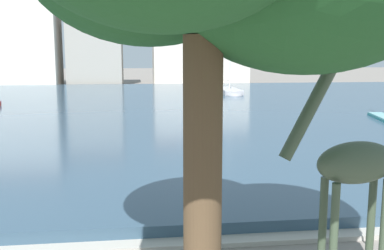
{
  "coord_description": "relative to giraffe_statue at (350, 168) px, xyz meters",
  "views": [
    {
      "loc": [
        0.6,
        -2.01,
        4.44
      ],
      "look_at": [
        2.34,
        12.0,
        2.2
      ],
      "focal_mm": 41.32,
      "sensor_mm": 36.0,
      "label": 1
    }
  ],
  "objects": [
    {
      "name": "giraffe_statue",
      "position": [
        0.0,
        0.0,
        0.0
      ],
      "size": [
        2.64,
        0.8,
        4.61
      ],
      "color": "#3D4C38",
      "rests_on": "ground"
    },
    {
      "name": "townhouse_wide_warehouse",
      "position": [
        -19.34,
        57.5,
        4.37
      ],
      "size": [
        9.18,
        6.78,
        13.42
      ],
      "color": "beige",
      "rests_on": "ground"
    },
    {
      "name": "sailboat_grey",
      "position": [
        5.77,
        38.08,
        -1.86
      ],
      "size": [
        2.03,
        7.32,
        9.39
      ],
      "color": "#939399",
      "rests_on": "ground"
    },
    {
      "name": "harbor_water",
      "position": [
        -4.54,
        28.78,
        -2.14
      ],
      "size": [
        85.81,
        52.81,
        0.42
      ],
      "primitive_type": "cube",
      "color": "#334C60",
      "rests_on": "ground"
    },
    {
      "name": "townhouse_corner_house",
      "position": [
        1.48,
        61.03,
        2.65
      ],
      "size": [
        5.91,
        6.88,
        9.97
      ],
      "color": "beige",
      "rests_on": "ground"
    },
    {
      "name": "townhouse_tall_gabled",
      "position": [
        -9.91,
        59.72,
        3.35
      ],
      "size": [
        7.86,
        8.09,
        11.37
      ],
      "color": "gray",
      "rests_on": "ground"
    },
    {
      "name": "quay_edge_coping",
      "position": [
        -4.54,
        2.13,
        -2.29
      ],
      "size": [
        85.81,
        0.5,
        0.12
      ],
      "primitive_type": "cube",
      "color": "#ADA89E",
      "rests_on": "ground"
    },
    {
      "name": "townhouse_end_terrace",
      "position": [
        9.79,
        61.02,
        2.12
      ],
      "size": [
        6.24,
        8.08,
        8.92
      ],
      "color": "beige",
      "rests_on": "ground"
    }
  ]
}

